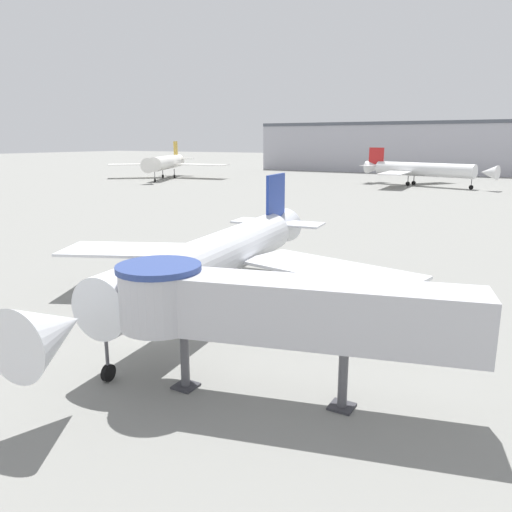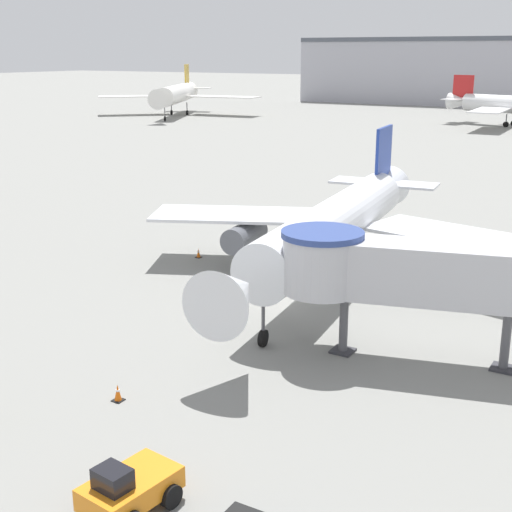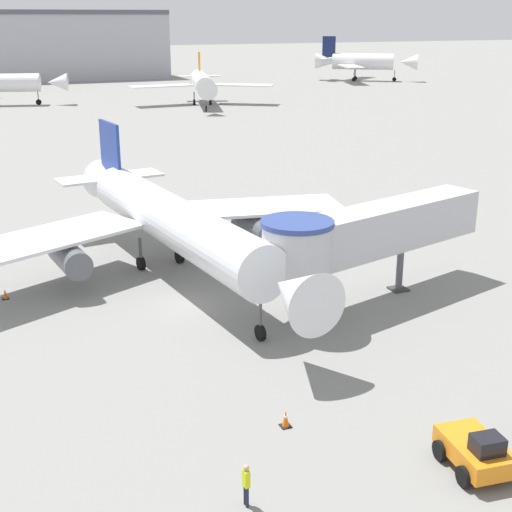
{
  "view_description": "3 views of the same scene",
  "coord_description": "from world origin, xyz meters",
  "px_view_note": "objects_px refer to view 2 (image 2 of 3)",
  "views": [
    {
      "loc": [
        19.91,
        -23.18,
        12.07
      ],
      "look_at": [
        3.25,
        6.05,
        4.21
      ],
      "focal_mm": 35.0,
      "sensor_mm": 36.0,
      "label": 1
    },
    {
      "loc": [
        18.71,
        -36.15,
        14.69
      ],
      "look_at": [
        -1.36,
        -2.03,
        3.29
      ],
      "focal_mm": 50.0,
      "sensor_mm": 36.0,
      "label": 2
    },
    {
      "loc": [
        -12.6,
        -39.2,
        16.92
      ],
      "look_at": [
        3.39,
        -2.06,
        3.28
      ],
      "focal_mm": 50.0,
      "sensor_mm": 36.0,
      "label": 3
    }
  ],
  "objects_px": {
    "main_airplane": "(336,224)",
    "traffic_cone_near_nose": "(118,393)",
    "traffic_cone_port_wing": "(198,253)",
    "background_jet_gold_tail": "(177,94)",
    "pushback_tug_orange": "(129,488)",
    "traffic_cone_apron_front": "(154,491)",
    "jet_bridge": "(429,272)"
  },
  "relations": [
    {
      "from": "traffic_cone_near_nose",
      "to": "background_jet_gold_tail",
      "type": "bearing_deg",
      "value": 125.5
    },
    {
      "from": "main_airplane",
      "to": "background_jet_gold_tail",
      "type": "relative_size",
      "value": 0.88
    },
    {
      "from": "jet_bridge",
      "to": "traffic_cone_port_wing",
      "type": "relative_size",
      "value": 24.28
    },
    {
      "from": "jet_bridge",
      "to": "traffic_cone_port_wing",
      "type": "distance_m",
      "value": 22.54
    },
    {
      "from": "traffic_cone_near_nose",
      "to": "traffic_cone_apron_front",
      "type": "height_order",
      "value": "traffic_cone_near_nose"
    },
    {
      "from": "pushback_tug_orange",
      "to": "traffic_cone_near_nose",
      "type": "xyz_separation_m",
      "value": [
        -5.49,
        5.73,
        -0.46
      ]
    },
    {
      "from": "jet_bridge",
      "to": "background_jet_gold_tail",
      "type": "bearing_deg",
      "value": 116.49
    },
    {
      "from": "jet_bridge",
      "to": "traffic_cone_apron_front",
      "type": "relative_size",
      "value": 24.72
    },
    {
      "from": "main_airplane",
      "to": "traffic_cone_port_wing",
      "type": "bearing_deg",
      "value": 173.92
    },
    {
      "from": "traffic_cone_port_wing",
      "to": "background_jet_gold_tail",
      "type": "height_order",
      "value": "background_jet_gold_tail"
    },
    {
      "from": "traffic_cone_port_wing",
      "to": "traffic_cone_apron_front",
      "type": "distance_m",
      "value": 29.6
    },
    {
      "from": "traffic_cone_apron_front",
      "to": "background_jet_gold_tail",
      "type": "bearing_deg",
      "value": 126.23
    },
    {
      "from": "jet_bridge",
      "to": "traffic_cone_apron_front",
      "type": "distance_m",
      "value": 16.83
    },
    {
      "from": "main_airplane",
      "to": "traffic_cone_port_wing",
      "type": "xyz_separation_m",
      "value": [
        -10.98,
        -0.09,
        -3.52
      ]
    },
    {
      "from": "background_jet_gold_tail",
      "to": "traffic_cone_port_wing",
      "type": "bearing_deg",
      "value": -77.95
    },
    {
      "from": "traffic_cone_port_wing",
      "to": "background_jet_gold_tail",
      "type": "xyz_separation_m",
      "value": [
        -73.37,
        96.44,
        4.73
      ]
    },
    {
      "from": "traffic_cone_port_wing",
      "to": "traffic_cone_apron_front",
      "type": "xyz_separation_m",
      "value": [
        15.67,
        -25.11,
        -0.01
      ]
    },
    {
      "from": "pushback_tug_orange",
      "to": "traffic_cone_apron_front",
      "type": "height_order",
      "value": "pushback_tug_orange"
    },
    {
      "from": "traffic_cone_near_nose",
      "to": "background_jet_gold_tail",
      "type": "relative_size",
      "value": 0.02
    },
    {
      "from": "traffic_cone_port_wing",
      "to": "background_jet_gold_tail",
      "type": "bearing_deg",
      "value": 127.27
    },
    {
      "from": "pushback_tug_orange",
      "to": "traffic_cone_apron_front",
      "type": "distance_m",
      "value": 1.06
    },
    {
      "from": "main_airplane",
      "to": "pushback_tug_orange",
      "type": "xyz_separation_m",
      "value": [
        4.39,
        -26.08,
        -3.01
      ]
    },
    {
      "from": "main_airplane",
      "to": "traffic_cone_near_nose",
      "type": "xyz_separation_m",
      "value": [
        -1.11,
        -20.35,
        -3.48
      ]
    },
    {
      "from": "jet_bridge",
      "to": "traffic_cone_port_wing",
      "type": "xyz_separation_m",
      "value": [
        -20.03,
        9.42,
        -4.24
      ]
    },
    {
      "from": "traffic_cone_port_wing",
      "to": "pushback_tug_orange",
      "type": "bearing_deg",
      "value": -59.42
    },
    {
      "from": "pushback_tug_orange",
      "to": "traffic_cone_near_nose",
      "type": "bearing_deg",
      "value": 141.27
    },
    {
      "from": "jet_bridge",
      "to": "background_jet_gold_tail",
      "type": "height_order",
      "value": "background_jet_gold_tail"
    },
    {
      "from": "pushback_tug_orange",
      "to": "traffic_cone_port_wing",
      "type": "xyz_separation_m",
      "value": [
        -15.36,
        25.99,
        -0.5
      ]
    },
    {
      "from": "background_jet_gold_tail",
      "to": "pushback_tug_orange",
      "type": "bearing_deg",
      "value": -79.28
    },
    {
      "from": "background_jet_gold_tail",
      "to": "traffic_cone_near_nose",
      "type": "bearing_deg",
      "value": -79.72
    },
    {
      "from": "main_airplane",
      "to": "pushback_tug_orange",
      "type": "relative_size",
      "value": 9.29
    },
    {
      "from": "traffic_cone_near_nose",
      "to": "background_jet_gold_tail",
      "type": "distance_m",
      "value": 143.43
    }
  ]
}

